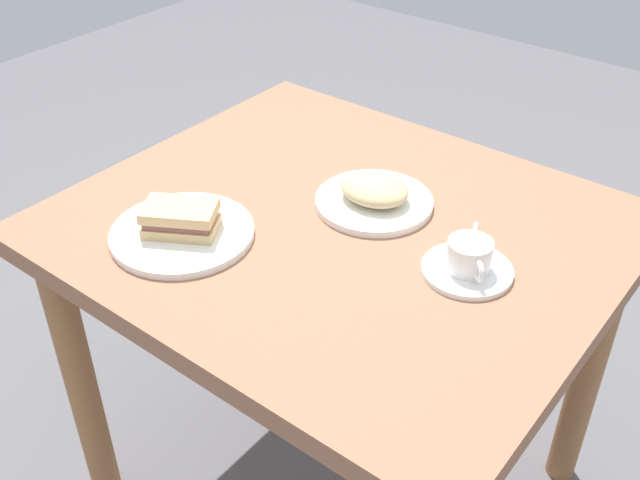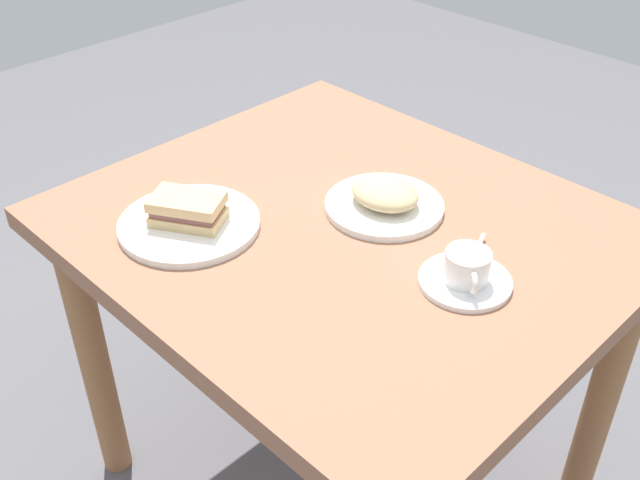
% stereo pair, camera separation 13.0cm
% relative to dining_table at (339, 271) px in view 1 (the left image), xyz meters
% --- Properties ---
extents(ground_plane, '(6.00, 6.00, 0.00)m').
position_rel_dining_table_xyz_m(ground_plane, '(0.00, 0.00, -0.64)').
color(ground_plane, '#5F5D61').
extents(dining_table, '(1.00, 0.86, 0.76)m').
position_rel_dining_table_xyz_m(dining_table, '(0.00, 0.00, 0.00)').
color(dining_table, '#96644A').
rests_on(dining_table, ground_plane).
extents(sandwich_plate, '(0.26, 0.26, 0.01)m').
position_rel_dining_table_xyz_m(sandwich_plate, '(-0.19, -0.22, 0.13)').
color(sandwich_plate, white).
rests_on(sandwich_plate, dining_table).
extents(sandwich_front, '(0.15, 0.14, 0.05)m').
position_rel_dining_table_xyz_m(sandwich_front, '(-0.19, -0.22, 0.16)').
color(sandwich_front, '#E0BA7C').
rests_on(sandwich_front, sandwich_plate).
extents(coffee_saucer, '(0.16, 0.16, 0.01)m').
position_rel_dining_table_xyz_m(coffee_saucer, '(0.27, 0.01, 0.12)').
color(coffee_saucer, white).
rests_on(coffee_saucer, dining_table).
extents(coffee_cup, '(0.09, 0.08, 0.05)m').
position_rel_dining_table_xyz_m(coffee_cup, '(0.27, 0.01, 0.16)').
color(coffee_cup, white).
rests_on(coffee_cup, coffee_saucer).
extents(spoon, '(0.05, 0.10, 0.01)m').
position_rel_dining_table_xyz_m(spoon, '(0.24, 0.07, 0.13)').
color(spoon, silver).
rests_on(spoon, coffee_saucer).
extents(side_plate, '(0.23, 0.23, 0.01)m').
position_rel_dining_table_xyz_m(side_plate, '(0.02, 0.09, 0.13)').
color(side_plate, white).
rests_on(side_plate, dining_table).
extents(side_food_pile, '(0.14, 0.11, 0.04)m').
position_rel_dining_table_xyz_m(side_food_pile, '(0.02, 0.09, 0.15)').
color(side_food_pile, tan).
rests_on(side_food_pile, side_plate).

